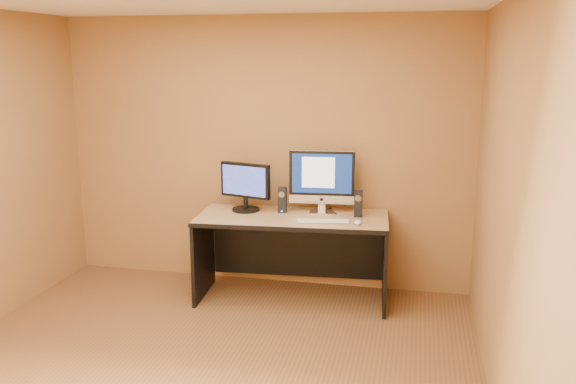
# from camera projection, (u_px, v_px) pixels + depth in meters

# --- Properties ---
(floor) EXTENTS (4.00, 4.00, 0.00)m
(floor) POSITION_uv_depth(u_px,v_px,m) (195.00, 378.00, 4.29)
(floor) COLOR brown
(floor) RESTS_ON ground
(walls) EXTENTS (4.00, 4.00, 2.60)m
(walls) POSITION_uv_depth(u_px,v_px,m) (188.00, 198.00, 4.01)
(walls) COLOR olive
(walls) RESTS_ON ground
(desk) EXTENTS (1.77, 0.87, 0.80)m
(desk) POSITION_uv_depth(u_px,v_px,m) (292.00, 258.00, 5.61)
(desk) COLOR tan
(desk) RESTS_ON ground
(imac) EXTENTS (0.63, 0.28, 0.59)m
(imac) POSITION_uv_depth(u_px,v_px,m) (322.00, 181.00, 5.59)
(imac) COLOR #BBBBC0
(imac) RESTS_ON desk
(second_monitor) EXTENTS (0.57, 0.38, 0.45)m
(second_monitor) POSITION_uv_depth(u_px,v_px,m) (245.00, 187.00, 5.68)
(second_monitor) COLOR black
(second_monitor) RESTS_ON desk
(speaker_left) EXTENTS (0.08, 0.08, 0.24)m
(speaker_left) POSITION_uv_depth(u_px,v_px,m) (282.00, 200.00, 5.64)
(speaker_left) COLOR black
(speaker_left) RESTS_ON desk
(speaker_right) EXTENTS (0.08, 0.08, 0.24)m
(speaker_right) POSITION_uv_depth(u_px,v_px,m) (358.00, 204.00, 5.49)
(speaker_right) COLOR black
(speaker_right) RESTS_ON desk
(keyboard) EXTENTS (0.48, 0.20, 0.02)m
(keyboard) POSITION_uv_depth(u_px,v_px,m) (323.00, 221.00, 5.31)
(keyboard) COLOR #B7B6BB
(keyboard) RESTS_ON desk
(mouse) EXTENTS (0.07, 0.11, 0.04)m
(mouse) POSITION_uv_depth(u_px,v_px,m) (358.00, 222.00, 5.25)
(mouse) COLOR white
(mouse) RESTS_ON desk
(cable_a) EXTENTS (0.12, 0.21, 0.01)m
(cable_a) POSITION_uv_depth(u_px,v_px,m) (332.00, 211.00, 5.69)
(cable_a) COLOR black
(cable_a) RESTS_ON desk
(cable_b) EXTENTS (0.11, 0.17, 0.01)m
(cable_b) POSITION_uv_depth(u_px,v_px,m) (325.00, 210.00, 5.73)
(cable_b) COLOR black
(cable_b) RESTS_ON desk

